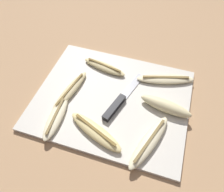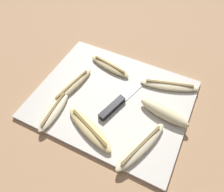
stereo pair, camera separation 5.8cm
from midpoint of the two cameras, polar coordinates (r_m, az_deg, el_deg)
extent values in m
plane|color=tan|center=(0.68, 2.43, -1.25)|extent=(4.00, 4.00, 0.00)
cube|color=beige|center=(0.68, 2.44, -0.96)|extent=(0.46, 0.37, 0.01)
cube|color=black|center=(0.64, 2.63, -3.20)|extent=(0.05, 0.10, 0.02)
cube|color=#B7BABF|center=(0.70, 8.28, 1.82)|extent=(0.05, 0.12, 0.00)
ellipsoid|color=beige|center=(0.65, 15.99, -4.29)|extent=(0.16, 0.06, 0.03)
ellipsoid|color=beige|center=(0.59, 10.42, -12.97)|extent=(0.10, 0.19, 0.02)
cube|color=olive|center=(0.58, 10.59, -12.50)|extent=(0.06, 0.14, 0.00)
ellipsoid|color=#DBC684|center=(0.75, 1.65, 7.61)|extent=(0.16, 0.07, 0.02)
cube|color=brown|center=(0.74, 1.66, 8.15)|extent=(0.12, 0.03, 0.00)
ellipsoid|color=beige|center=(0.70, -8.01, 2.45)|extent=(0.06, 0.18, 0.02)
cube|color=brown|center=(0.69, -8.10, 2.99)|extent=(0.03, 0.14, 0.00)
ellipsoid|color=beige|center=(0.72, 16.94, 2.62)|extent=(0.19, 0.09, 0.02)
cube|color=olive|center=(0.72, 17.12, 3.12)|extent=(0.14, 0.05, 0.00)
ellipsoid|color=#EDD689|center=(0.60, -3.18, -8.77)|extent=(0.18, 0.11, 0.02)
cube|color=olive|center=(0.59, -3.23, -8.21)|extent=(0.13, 0.06, 0.00)
ellipsoid|color=beige|center=(0.65, -12.49, -3.80)|extent=(0.05, 0.16, 0.02)
cube|color=olive|center=(0.64, -12.65, -3.31)|extent=(0.01, 0.12, 0.00)
camera|label=1|loc=(0.03, -87.50, 3.33)|focal=35.00mm
camera|label=2|loc=(0.03, 92.50, -3.33)|focal=35.00mm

